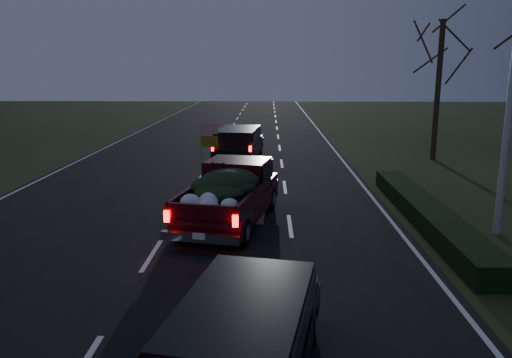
# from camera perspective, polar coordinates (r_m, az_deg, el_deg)

# --- Properties ---
(ground) EXTENTS (120.00, 120.00, 0.00)m
(ground) POSITION_cam_1_polar(r_m,az_deg,el_deg) (13.03, -11.83, -8.60)
(ground) COLOR black
(ground) RESTS_ON ground
(road_asphalt) EXTENTS (14.00, 120.00, 0.02)m
(road_asphalt) POSITION_cam_1_polar(r_m,az_deg,el_deg) (13.02, -11.83, -8.56)
(road_asphalt) COLOR black
(road_asphalt) RESTS_ON ground
(hedge_row) EXTENTS (1.00, 10.00, 0.60)m
(hedge_row) POSITION_cam_1_polar(r_m,az_deg,el_deg) (16.18, 18.91, -3.71)
(hedge_row) COLOR black
(hedge_row) RESTS_ON ground
(bare_tree_far) EXTENTS (3.60, 3.60, 7.00)m
(bare_tree_far) POSITION_cam_1_polar(r_m,az_deg,el_deg) (27.20, 20.34, 13.04)
(bare_tree_far) COLOR black
(bare_tree_far) RESTS_ON ground
(pickup_truck) EXTENTS (2.98, 5.52, 2.74)m
(pickup_truck) POSITION_cam_1_polar(r_m,az_deg,el_deg) (15.10, -2.95, -1.32)
(pickup_truck) COLOR #3E0810
(pickup_truck) RESTS_ON ground
(lead_suv) EXTENTS (2.43, 4.91, 1.36)m
(lead_suv) POSITION_cam_1_polar(r_m,az_deg,el_deg) (25.42, -1.99, 4.38)
(lead_suv) COLOR black
(lead_suv) RESTS_ON ground
(rear_suv) EXTENTS (2.54, 4.50, 1.22)m
(rear_suv) POSITION_cam_1_polar(r_m,az_deg,el_deg) (7.49, -1.26, -17.23)
(rear_suv) COLOR black
(rear_suv) RESTS_ON ground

